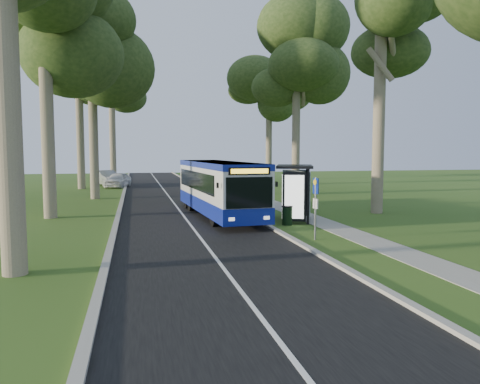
% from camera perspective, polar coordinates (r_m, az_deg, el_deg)
% --- Properties ---
extents(ground, '(120.00, 120.00, 0.00)m').
position_cam_1_polar(ground, '(19.65, 5.53, -5.45)').
color(ground, '#31541A').
rests_on(ground, ground).
extents(road, '(7.00, 100.00, 0.02)m').
position_cam_1_polar(road, '(28.69, -7.47, -2.14)').
color(road, black).
rests_on(road, ground).
extents(kerb_east, '(0.25, 100.00, 0.12)m').
position_cam_1_polar(kerb_east, '(29.20, -0.62, -1.87)').
color(kerb_east, '#9E9B93').
rests_on(kerb_east, ground).
extents(kerb_west, '(0.25, 100.00, 0.12)m').
position_cam_1_polar(kerb_west, '(28.58, -14.48, -2.18)').
color(kerb_west, '#9E9B93').
rests_on(kerb_west, ground).
extents(centre_line, '(0.12, 100.00, 0.00)m').
position_cam_1_polar(centre_line, '(28.69, -7.47, -2.12)').
color(centre_line, white).
rests_on(centre_line, road).
extents(footpath, '(1.50, 100.00, 0.02)m').
position_cam_1_polar(footpath, '(29.98, 5.00, -1.81)').
color(footpath, gray).
rests_on(footpath, ground).
extents(bus, '(3.09, 11.39, 2.98)m').
position_cam_1_polar(bus, '(25.51, -2.65, 0.48)').
color(bus, silver).
rests_on(bus, ground).
extents(bus_stop_sign, '(0.12, 0.35, 2.53)m').
position_cam_1_polar(bus_stop_sign, '(18.90, 9.19, -1.08)').
color(bus_stop_sign, gray).
rests_on(bus_stop_sign, ground).
extents(bus_shelter, '(2.78, 3.71, 2.84)m').
position_cam_1_polar(bus_shelter, '(23.84, 7.36, 1.24)').
color(bus_shelter, black).
rests_on(bus_shelter, ground).
extents(litter_bin, '(0.53, 0.53, 0.93)m').
position_cam_1_polar(litter_bin, '(22.67, 5.77, -2.85)').
color(litter_bin, black).
rests_on(litter_bin, ground).
extents(car_white, '(2.84, 4.69, 1.49)m').
position_cam_1_polar(car_white, '(47.56, -14.65, 1.45)').
color(car_white, white).
rests_on(car_white, ground).
extents(car_silver, '(3.53, 5.09, 1.59)m').
position_cam_1_polar(car_silver, '(50.16, -16.00, 1.65)').
color(car_silver, '#9A9DA1').
rests_on(car_silver, ground).
extents(tree_west_c, '(5.20, 5.20, 14.47)m').
position_cam_1_polar(tree_west_c, '(37.17, -17.67, 15.89)').
color(tree_west_c, '#7A6B56').
rests_on(tree_west_c, ground).
extents(tree_west_d, '(5.20, 5.20, 16.66)m').
position_cam_1_polar(tree_west_d, '(47.43, -19.15, 15.39)').
color(tree_west_d, '#7A6B56').
rests_on(tree_west_d, ground).
extents(tree_west_e, '(5.20, 5.20, 16.75)m').
position_cam_1_polar(tree_west_e, '(57.09, -15.44, 13.73)').
color(tree_west_e, '#7A6B56').
rests_on(tree_west_e, ground).
extents(tree_east_b, '(5.20, 5.20, 14.50)m').
position_cam_1_polar(tree_east_b, '(28.79, 16.86, 19.25)').
color(tree_east_b, '#7A6B56').
rests_on(tree_east_b, ground).
extents(tree_east_c, '(5.20, 5.20, 14.10)m').
position_cam_1_polar(tree_east_c, '(39.17, 6.93, 15.11)').
color(tree_east_c, '#7A6B56').
rests_on(tree_east_c, ground).
extents(tree_east_d, '(5.20, 5.20, 14.23)m').
position_cam_1_polar(tree_east_d, '(50.84, 3.58, 12.90)').
color(tree_east_d, '#7A6B56').
rests_on(tree_east_d, ground).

